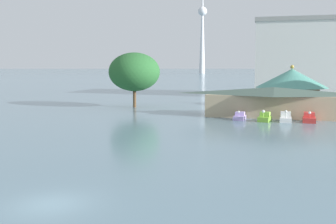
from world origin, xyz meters
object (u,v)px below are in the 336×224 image
object	(u,v)px
shoreline_tree_tall_left	(134,72)
distant_broadcast_tower	(202,24)
pedal_boat_white	(286,118)
green_roof_pavilion	(292,85)
pedal_boat_lavender	(240,117)
background_building_block	(314,58)
pedal_boat_red	(309,118)
boathouse	(274,101)
pedal_boat_lime	(265,118)

from	to	relation	value
shoreline_tree_tall_left	distant_broadcast_tower	size ratio (longest dim) A/B	0.09
pedal_boat_white	green_roof_pavilion	xyz separation A→B (m)	(1.21, 21.58, 3.47)
pedal_boat_lavender	background_building_block	world-z (taller)	background_building_block
pedal_boat_red	background_building_block	world-z (taller)	background_building_block
boathouse	shoreline_tree_tall_left	bearing A→B (deg)	163.31
pedal_boat_white	green_roof_pavilion	world-z (taller)	green_roof_pavilion
shoreline_tree_tall_left	background_building_block	bearing A→B (deg)	47.82
green_roof_pavilion	background_building_block	bearing A→B (deg)	78.18
pedal_boat_lavender	distant_broadcast_tower	distance (m)	354.95
pedal_boat_white	background_building_block	size ratio (longest dim) A/B	0.11
pedal_boat_white	pedal_boat_red	xyz separation A→B (m)	(3.08, 0.32, -0.00)
green_roof_pavilion	background_building_block	world-z (taller)	background_building_block
pedal_boat_lavender	pedal_boat_red	size ratio (longest dim) A/B	0.93
green_roof_pavilion	shoreline_tree_tall_left	world-z (taller)	shoreline_tree_tall_left
shoreline_tree_tall_left	background_building_block	distance (m)	50.11
pedal_boat_white	shoreline_tree_tall_left	xyz separation A→B (m)	(-26.48, 12.68, 5.95)
pedal_boat_white	shoreline_tree_tall_left	distance (m)	29.96
pedal_boat_white	pedal_boat_red	distance (m)	3.09
pedal_boat_red	pedal_boat_lime	bearing A→B (deg)	-78.61
pedal_boat_red	green_roof_pavilion	bearing A→B (deg)	-172.63
green_roof_pavilion	distant_broadcast_tower	distance (m)	335.53
pedal_boat_red	distant_broadcast_tower	xyz separation A→B (m)	(-78.85, 344.81, 47.86)
boathouse	background_building_block	size ratio (longest dim) A/B	0.76
pedal_boat_red	distant_broadcast_tower	distance (m)	356.93
background_building_block	pedal_boat_red	bearing A→B (deg)	-94.66
shoreline_tree_tall_left	pedal_boat_red	bearing A→B (deg)	-22.70
pedal_boat_lime	pedal_boat_red	xyz separation A→B (m)	(5.84, 0.93, 0.00)
distant_broadcast_tower	shoreline_tree_tall_left	bearing A→B (deg)	-81.57
pedal_boat_lime	background_building_block	bearing A→B (deg)	178.28
green_roof_pavilion	pedal_boat_lavender	bearing A→B (deg)	-109.37
pedal_boat_red	boathouse	distance (m)	7.10
pedal_boat_white	pedal_boat_red	size ratio (longest dim) A/B	0.98
pedal_boat_lime	distant_broadcast_tower	bearing A→B (deg)	-158.71
background_building_block	distant_broadcast_tower	bearing A→B (deg)	105.67
pedal_boat_lavender	background_building_block	bearing A→B (deg)	167.93
pedal_boat_red	pedal_boat_white	bearing A→B (deg)	-81.72
shoreline_tree_tall_left	distant_broadcast_tower	bearing A→B (deg)	98.43
distant_broadcast_tower	boathouse	bearing A→B (deg)	-77.71
pedal_boat_red	shoreline_tree_tall_left	bearing A→B (deg)	-110.34
shoreline_tree_tall_left	background_building_block	xyz separation A→B (m)	(33.59, 37.08, 2.91)
pedal_boat_lime	green_roof_pavilion	distance (m)	22.81
background_building_block	pedal_boat_white	bearing A→B (deg)	-98.13
pedal_boat_red	distant_broadcast_tower	world-z (taller)	distant_broadcast_tower
distant_broadcast_tower	pedal_boat_lime	bearing A→B (deg)	-78.08
pedal_boat_lavender	background_building_block	xyz separation A→B (m)	(13.35, 49.38, 8.95)
pedal_boat_red	boathouse	bearing A→B (deg)	-133.55
pedal_boat_red	green_roof_pavilion	world-z (taller)	green_roof_pavilion
pedal_boat_red	shoreline_tree_tall_left	size ratio (longest dim) A/B	0.30
pedal_boat_white	shoreline_tree_tall_left	bearing A→B (deg)	-115.78
pedal_boat_white	distant_broadcast_tower	xyz separation A→B (m)	(-75.77, 345.13, 47.86)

